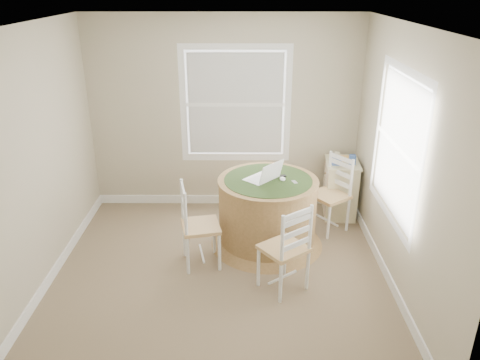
{
  "coord_description": "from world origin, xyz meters",
  "views": [
    {
      "loc": [
        0.24,
        -4.26,
        2.96
      ],
      "look_at": [
        0.22,
        0.45,
        0.94
      ],
      "focal_mm": 35.0,
      "sensor_mm": 36.0,
      "label": 1
    }
  ],
  "objects_px": {
    "chair_near": "(284,248)",
    "chair_right": "(329,195)",
    "laptop": "(263,177)",
    "round_table": "(267,209)",
    "chair_left": "(201,226)",
    "corner_chest": "(340,188)"
  },
  "relations": [
    {
      "from": "round_table",
      "to": "laptop",
      "type": "height_order",
      "value": "laptop"
    },
    {
      "from": "chair_right",
      "to": "chair_near",
      "type": "bearing_deg",
      "value": -64.52
    },
    {
      "from": "chair_near",
      "to": "laptop",
      "type": "relative_size",
      "value": 1.95
    },
    {
      "from": "chair_near",
      "to": "round_table",
      "type": "bearing_deg",
      "value": -119.32
    },
    {
      "from": "chair_right",
      "to": "laptop",
      "type": "bearing_deg",
      "value": -103.63
    },
    {
      "from": "laptop",
      "to": "chair_near",
      "type": "bearing_deg",
      "value": 53.76
    },
    {
      "from": "chair_near",
      "to": "chair_right",
      "type": "bearing_deg",
      "value": -155.23
    },
    {
      "from": "laptop",
      "to": "chair_right",
      "type": "bearing_deg",
      "value": 155.37
    },
    {
      "from": "chair_left",
      "to": "chair_right",
      "type": "height_order",
      "value": "same"
    },
    {
      "from": "round_table",
      "to": "laptop",
      "type": "xyz_separation_m",
      "value": [
        -0.05,
        0.0,
        0.42
      ]
    },
    {
      "from": "chair_left",
      "to": "corner_chest",
      "type": "height_order",
      "value": "chair_left"
    },
    {
      "from": "corner_chest",
      "to": "round_table",
      "type": "bearing_deg",
      "value": -138.05
    },
    {
      "from": "chair_right",
      "to": "laptop",
      "type": "xyz_separation_m",
      "value": [
        -0.85,
        -0.35,
        0.4
      ]
    },
    {
      "from": "chair_right",
      "to": "laptop",
      "type": "distance_m",
      "value": 1.0
    },
    {
      "from": "chair_near",
      "to": "chair_right",
      "type": "relative_size",
      "value": 1.0
    },
    {
      "from": "corner_chest",
      "to": "chair_right",
      "type": "bearing_deg",
      "value": -113.8
    },
    {
      "from": "round_table",
      "to": "chair_left",
      "type": "bearing_deg",
      "value": -168.46
    },
    {
      "from": "chair_right",
      "to": "laptop",
      "type": "height_order",
      "value": "laptop"
    },
    {
      "from": "chair_left",
      "to": "chair_near",
      "type": "distance_m",
      "value": 0.99
    },
    {
      "from": "round_table",
      "to": "corner_chest",
      "type": "distance_m",
      "value": 1.28
    },
    {
      "from": "chair_left",
      "to": "laptop",
      "type": "distance_m",
      "value": 0.92
    },
    {
      "from": "chair_near",
      "to": "laptop",
      "type": "xyz_separation_m",
      "value": [
        -0.18,
        0.9,
        0.4
      ]
    }
  ]
}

